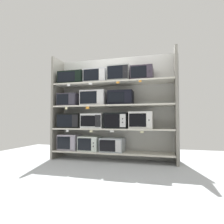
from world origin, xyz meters
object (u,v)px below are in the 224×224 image
(microwave_0, at_px, (69,142))
(microwave_1, at_px, (90,143))
(microwave_6, at_px, (141,120))
(microwave_10, at_px, (73,79))
(microwave_5, at_px, (117,121))
(microwave_9, at_px, (121,98))
(microwave_12, at_px, (119,74))
(microwave_13, at_px, (142,74))
(microwave_4, at_px, (94,121))
(microwave_7, at_px, (70,100))
(microwave_11, at_px, (97,77))
(microwave_3, at_px, (71,121))
(microwave_8, at_px, (94,98))
(microwave_2, at_px, (113,145))

(microwave_0, bearing_deg, microwave_1, -0.02)
(microwave_6, relative_size, microwave_10, 0.80)
(microwave_5, bearing_deg, microwave_9, 0.23)
(microwave_9, distance_m, microwave_12, 0.50)
(microwave_12, distance_m, microwave_13, 0.48)
(microwave_4, relative_size, microwave_12, 1.03)
(microwave_7, relative_size, microwave_11, 0.90)
(microwave_4, xyz_separation_m, microwave_12, (0.56, -0.00, 0.98))
(microwave_13, bearing_deg, microwave_12, 179.99)
(microwave_1, relative_size, microwave_5, 0.91)
(microwave_1, relative_size, microwave_7, 0.96)
(microwave_3, height_order, microwave_12, microwave_12)
(microwave_0, xyz_separation_m, microwave_12, (1.14, -0.00, 1.45))
(microwave_8, distance_m, microwave_12, 0.75)
(microwave_3, xyz_separation_m, microwave_4, (0.53, 0.00, -0.00))
(microwave_7, relative_size, microwave_13, 1.02)
(microwave_4, bearing_deg, microwave_8, -169.96)
(microwave_13, bearing_deg, microwave_8, 180.00)
(microwave_10, bearing_deg, microwave_9, 0.02)
(microwave_9, bearing_deg, microwave_6, -0.03)
(microwave_8, height_order, microwave_10, microwave_10)
(microwave_0, height_order, microwave_4, microwave_4)
(microwave_7, distance_m, microwave_12, 1.25)
(microwave_2, relative_size, microwave_7, 1.06)
(microwave_6, bearing_deg, microwave_13, -0.47)
(microwave_1, height_order, microwave_11, microwave_11)
(microwave_0, height_order, microwave_12, microwave_12)
(microwave_1, height_order, microwave_13, microwave_13)
(microwave_5, xyz_separation_m, microwave_9, (0.09, 0.00, 0.47))
(microwave_0, distance_m, microwave_6, 1.66)
(microwave_3, height_order, microwave_5, microwave_5)
(microwave_6, bearing_deg, microwave_12, -179.98)
(microwave_10, bearing_deg, microwave_2, 0.00)
(microwave_13, bearing_deg, microwave_3, 180.00)
(microwave_1, relative_size, microwave_10, 0.74)
(microwave_6, bearing_deg, microwave_1, -179.99)
(microwave_8, bearing_deg, microwave_11, -0.03)
(microwave_0, height_order, microwave_10, microwave_10)
(microwave_10, relative_size, microwave_11, 1.17)
(microwave_0, relative_size, microwave_13, 1.00)
(microwave_2, distance_m, microwave_7, 1.38)
(microwave_5, relative_size, microwave_10, 0.82)
(microwave_10, relative_size, microwave_13, 1.32)
(microwave_3, relative_size, microwave_5, 1.11)
(microwave_12, bearing_deg, microwave_7, 180.00)
(microwave_11, xyz_separation_m, microwave_12, (0.50, 0.00, 0.02))
(microwave_11, distance_m, microwave_13, 0.98)
(microwave_1, bearing_deg, microwave_6, 0.01)
(microwave_1, height_order, microwave_6, microwave_6)
(microwave_0, distance_m, microwave_8, 1.12)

